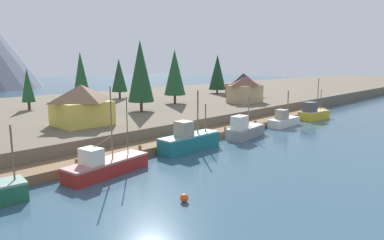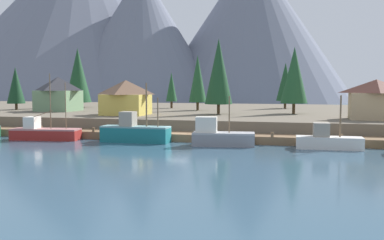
# 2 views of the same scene
# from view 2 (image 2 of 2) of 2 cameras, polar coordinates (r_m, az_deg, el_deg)

# --- Properties ---
(ground_plane) EXTENTS (400.00, 400.00, 1.00)m
(ground_plane) POSITION_cam_2_polar(r_m,az_deg,el_deg) (75.73, 2.35, -1.36)
(ground_plane) COLOR #335166
(dock) EXTENTS (80.00, 4.00, 1.60)m
(dock) POSITION_cam_2_polar(r_m,az_deg,el_deg) (58.23, -1.33, -2.16)
(dock) COLOR brown
(dock) RESTS_ON ground_plane
(shoreline_bank) EXTENTS (400.00, 56.00, 2.50)m
(shoreline_bank) POSITION_cam_2_polar(r_m,az_deg,el_deg) (87.31, 3.99, 0.57)
(shoreline_bank) COLOR #665B4C
(shoreline_bank) RESTS_ON ground_plane
(mountain_west_peak) EXTENTS (149.26, 149.26, 83.07)m
(mountain_west_peak) POSITION_cam_2_polar(r_m,az_deg,el_deg) (237.59, -14.25, 12.72)
(mountain_west_peak) COLOR slate
(mountain_west_peak) RESTS_ON ground_plane
(mountain_central_peak) EXTENTS (70.55, 70.55, 57.42)m
(mountain_central_peak) POSITION_cam_2_polar(r_m,az_deg,el_deg) (194.73, -6.56, 10.85)
(mountain_central_peak) COLOR slate
(mountain_central_peak) RESTS_ON ground_plane
(mountain_east_peak) EXTENTS (93.05, 93.05, 69.22)m
(mountain_east_peak) POSITION_cam_2_polar(r_m,az_deg,el_deg) (208.41, 7.79, 12.06)
(mountain_east_peak) COLOR slate
(mountain_east_peak) RESTS_ON ground_plane
(fishing_boat_red) EXTENTS (9.37, 3.81, 8.89)m
(fishing_boat_red) POSITION_cam_2_polar(r_m,az_deg,el_deg) (61.99, -18.74, -1.56)
(fishing_boat_red) COLOR maroon
(fishing_boat_red) RESTS_ON ground_plane
(fishing_boat_teal) EXTENTS (8.90, 2.47, 7.63)m
(fishing_boat_teal) POSITION_cam_2_polar(r_m,az_deg,el_deg) (56.71, -7.49, -1.58)
(fishing_boat_teal) COLOR #196B70
(fishing_boat_teal) RESTS_ON ground_plane
(fishing_boat_grey) EXTENTS (7.72, 3.56, 6.04)m
(fishing_boat_grey) POSITION_cam_2_polar(r_m,az_deg,el_deg) (52.98, 3.69, -2.12)
(fishing_boat_grey) COLOR gray
(fishing_boat_grey) RESTS_ON ground_plane
(fishing_boat_white) EXTENTS (7.48, 2.57, 6.17)m
(fishing_boat_white) POSITION_cam_2_polar(r_m,az_deg,el_deg) (52.74, 17.30, -2.55)
(fishing_boat_white) COLOR silver
(fishing_boat_white) RESTS_ON ground_plane
(house_yellow) EXTENTS (7.20, 6.46, 5.65)m
(house_yellow) POSITION_cam_2_polar(r_m,az_deg,el_deg) (71.93, -8.63, 2.98)
(house_yellow) COLOR gold
(house_yellow) RESTS_ON shoreline_bank
(house_green) EXTENTS (7.17, 6.74, 6.36)m
(house_green) POSITION_cam_2_polar(r_m,az_deg,el_deg) (85.35, -17.04, 3.32)
(house_green) COLOR #6B8E66
(house_green) RESTS_ON shoreline_bank
(house_tan) EXTENTS (7.30, 5.03, 5.64)m
(house_tan) POSITION_cam_2_polar(r_m,az_deg,el_deg) (66.43, 22.89, 2.53)
(house_tan) COLOR tan
(house_tan) RESTS_ON shoreline_bank
(conifer_near_left) EXTENTS (4.49, 4.49, 11.23)m
(conifer_near_left) POSITION_cam_2_polar(r_m,az_deg,el_deg) (75.50, 13.20, 5.72)
(conifer_near_left) COLOR #4C3823
(conifer_near_left) RESTS_ON shoreline_bank
(conifer_mid_left) EXTENTS (3.38, 3.38, 10.56)m
(conifer_mid_left) POSITION_cam_2_polar(r_m,az_deg,el_deg) (83.71, 0.74, 5.41)
(conifer_mid_left) COLOR #4C3823
(conifer_mid_left) RESTS_ON shoreline_bank
(conifer_mid_right) EXTENTS (4.58, 4.58, 12.52)m
(conifer_mid_right) POSITION_cam_2_polar(r_m,az_deg,el_deg) (72.71, 3.50, 6.35)
(conifer_mid_right) COLOR #4C3823
(conifer_mid_right) RESTS_ON shoreline_bank
(conifer_back_left) EXTENTS (3.73, 3.73, 9.44)m
(conifer_back_left) POSITION_cam_2_polar(r_m,az_deg,el_deg) (92.60, 12.09, 4.89)
(conifer_back_left) COLOR #4C3823
(conifer_back_left) RESTS_ON shoreline_bank
(conifer_back_right) EXTENTS (2.38, 2.38, 7.54)m
(conifer_back_right) POSITION_cam_2_polar(r_m,az_deg,el_deg) (91.76, -2.70, 4.33)
(conifer_back_right) COLOR #4C3823
(conifer_back_right) RESTS_ON shoreline_bank
(conifer_centre) EXTENTS (5.58, 5.58, 12.79)m
(conifer_centre) POSITION_cam_2_polar(r_m,az_deg,el_deg) (97.92, -14.66, 5.67)
(conifer_centre) COLOR #4C3823
(conifer_centre) RESTS_ON shoreline_bank
(conifer_far_left) EXTENTS (3.48, 3.48, 8.34)m
(conifer_far_left) POSITION_cam_2_polar(r_m,az_deg,el_deg) (92.57, -22.02, 4.21)
(conifer_far_left) COLOR #4C3823
(conifer_far_left) RESTS_ON shoreline_bank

